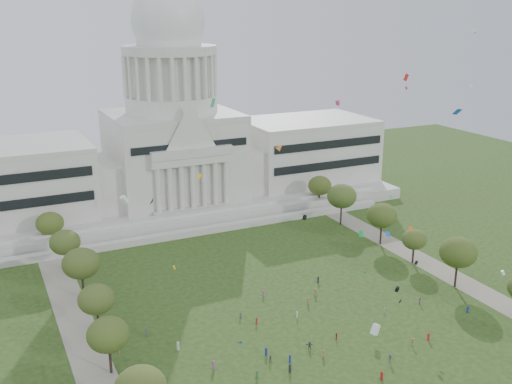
{
  "coord_description": "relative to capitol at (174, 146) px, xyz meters",
  "views": [
    {
      "loc": [
        -63.44,
        -88.13,
        68.95
      ],
      "look_at": [
        0.0,
        45.0,
        24.0
      ],
      "focal_mm": 42.0,
      "sensor_mm": 36.0,
      "label": 1
    }
  ],
  "objects": [
    {
      "name": "ground",
      "position": [
        0.0,
        -113.59,
        -22.3
      ],
      "size": [
        400.0,
        400.0,
        0.0
      ],
      "primitive_type": "plane",
      "color": "#264115",
      "rests_on": "ground"
    },
    {
      "name": "capitol",
      "position": [
        0.0,
        0.0,
        0.0
      ],
      "size": [
        160.0,
        64.5,
        91.3
      ],
      "color": "beige",
      "rests_on": "ground"
    },
    {
      "name": "path_left",
      "position": [
        -48.0,
        -83.59,
        -22.28
      ],
      "size": [
        8.0,
        160.0,
        0.04
      ],
      "primitive_type": "cube",
      "color": "gray",
      "rests_on": "ground"
    },
    {
      "name": "path_right",
      "position": [
        48.0,
        -83.59,
        -22.28
      ],
      "size": [
        8.0,
        160.0,
        0.04
      ],
      "primitive_type": "cube",
      "color": "gray",
      "rests_on": "ground"
    },
    {
      "name": "row_tree_l_2",
      "position": [
        -45.04,
        -96.29,
        -13.79
      ],
      "size": [
        8.42,
        8.42,
        11.97
      ],
      "color": "black",
      "rests_on": "ground"
    },
    {
      "name": "row_tree_r_2",
      "position": [
        44.17,
        -96.15,
        -12.64
      ],
      "size": [
        9.55,
        9.55,
        13.58
      ],
      "color": "black",
      "rests_on": "ground"
    },
    {
      "name": "row_tree_l_3",
      "position": [
        -44.09,
        -79.67,
        -14.09
      ],
      "size": [
        8.12,
        8.12,
        11.55
      ],
      "color": "black",
      "rests_on": "ground"
    },
    {
      "name": "row_tree_r_3",
      "position": [
        44.4,
        -79.1,
        -15.21
      ],
      "size": [
        7.01,
        7.01,
        9.98
      ],
      "color": "black",
      "rests_on": "ground"
    },
    {
      "name": "row_tree_l_4",
      "position": [
        -44.08,
        -61.17,
        -12.9
      ],
      "size": [
        9.29,
        9.29,
        13.21
      ],
      "color": "black",
      "rests_on": "ground"
    },
    {
      "name": "row_tree_r_4",
      "position": [
        44.76,
        -63.55,
        -13.01
      ],
      "size": [
        9.19,
        9.19,
        13.06
      ],
      "color": "black",
      "rests_on": "ground"
    },
    {
      "name": "row_tree_l_5",
      "position": [
        -45.22,
        -42.58,
        -13.88
      ],
      "size": [
        8.33,
        8.33,
        11.85
      ],
      "color": "black",
      "rests_on": "ground"
    },
    {
      "name": "row_tree_r_5",
      "position": [
        43.49,
        -43.4,
        -12.37
      ],
      "size": [
        9.82,
        9.82,
        13.96
      ],
      "color": "black",
      "rests_on": "ground"
    },
    {
      "name": "row_tree_l_6",
      "position": [
        -46.87,
        -24.45,
        -14.02
      ],
      "size": [
        8.19,
        8.19,
        11.64
      ],
      "color": "black",
      "rests_on": "ground"
    },
    {
      "name": "row_tree_r_6",
      "position": [
        45.96,
        -25.46,
        -13.79
      ],
      "size": [
        8.42,
        8.42,
        11.97
      ],
      "color": "black",
      "rests_on": "ground"
    },
    {
      "name": "person_0",
      "position": [
        37.03,
        -108.04,
        -21.46
      ],
      "size": [
        0.96,
        0.94,
        1.67
      ],
      "primitive_type": "imported",
      "rotation": [
        0.0,
        0.0,
        5.56
      ],
      "color": "navy",
      "rests_on": "ground"
    },
    {
      "name": "person_2",
      "position": [
        29.56,
        -99.87,
        -21.43
      ],
      "size": [
        0.94,
        0.98,
        1.74
      ],
      "primitive_type": "imported",
      "rotation": [
        0.0,
        0.0,
        0.88
      ],
      "color": "#994C8C",
      "rests_on": "ground"
    },
    {
      "name": "person_3",
      "position": [
        7.14,
        -117.17,
        -21.3
      ],
      "size": [
        1.35,
        1.41,
        1.99
      ],
      "primitive_type": "imported",
      "rotation": [
        0.0,
        0.0,
        5.43
      ],
      "color": "#4C4C51",
      "rests_on": "ground"
    },
    {
      "name": "person_4",
      "position": [
        2.12,
        -104.9,
        -21.48
      ],
      "size": [
        0.75,
        1.05,
        1.62
      ],
      "primitive_type": "imported",
      "rotation": [
        0.0,
        0.0,
        4.45
      ],
      "color": "#B21E1E",
      "rests_on": "ground"
    },
    {
      "name": "person_5",
      "position": [
        -5.1,
        -105.74,
        -21.4
      ],
      "size": [
        1.78,
        1.36,
        1.79
      ],
      "primitive_type": "imported",
      "rotation": [
        0.0,
        0.0,
        2.65
      ],
      "color": "#4C4C51",
      "rests_on": "ground"
    },
    {
      "name": "person_8",
      "position": [
        -14.96,
        -106.67,
        -21.47
      ],
      "size": [
        0.94,
        0.81,
        1.65
      ],
      "primitive_type": "imported",
      "rotation": [
        0.0,
        0.0,
        2.65
      ],
      "color": "#4C4C51",
      "rests_on": "ground"
    },
    {
      "name": "person_9",
      "position": [
        15.47,
        -114.17,
        -21.38
      ],
      "size": [
        0.9,
        1.3,
        1.83
      ],
      "primitive_type": "imported",
      "rotation": [
        0.0,
        0.0,
        1.3
      ],
      "color": "olive",
      "rests_on": "ground"
    },
    {
      "name": "person_10",
      "position": [
        19.17,
        -99.49,
        -21.62
      ],
      "size": [
        0.61,
        0.87,
        1.34
      ],
      "primitive_type": "imported",
      "rotation": [
        0.0,
        0.0,
        1.82
      ],
      "color": "silver",
      "rests_on": "ground"
    },
    {
      "name": "distant_crowd",
      "position": [
        -14.2,
        -99.4,
        -21.42
      ],
      "size": [
        62.52,
        43.18,
        1.95
      ],
      "color": "olive",
      "rests_on": "ground"
    },
    {
      "name": "kite_swarm",
      "position": [
        0.31,
        -108.09,
        3.97
      ],
      "size": [
        80.83,
        101.28,
        62.42
      ],
      "color": "#E54C8C",
      "rests_on": "ground"
    }
  ]
}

